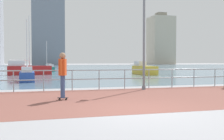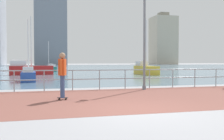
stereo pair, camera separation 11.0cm
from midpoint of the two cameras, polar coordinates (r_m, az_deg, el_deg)
The scene contains 12 objects.
ground at distance 47.29m, azimuth -10.85°, elevation 0.16°, with size 220.00×220.00×0.00m, color #9E9EA3.
brick_paving at distance 10.26m, azimuth 0.98°, elevation -6.30°, with size 28.00×6.38×0.01m, color brown.
harbor_water at distance 58.08m, azimuth -11.44°, elevation 0.49°, with size 180.00×88.00×0.00m, color slate.
waterfront_railing at distance 13.28m, azimuth -2.59°, elevation -1.28°, with size 25.25×0.06×1.05m.
lamppost at distance 13.32m, azimuth 7.02°, elevation 8.98°, with size 0.78×0.48×5.62m.
skateboarder at distance 9.87m, azimuth -10.76°, elevation -0.30°, with size 0.41×0.55×1.81m.
sailboat_navy at distance 19.82m, azimuth -18.08°, elevation -1.13°, with size 1.20×3.32×4.58m.
sailboat_white at distance 29.08m, azimuth -17.86°, elevation 0.17°, with size 4.69×2.05×6.37m.
sailboat_gray at distance 37.69m, azimuth -13.85°, elevation 0.31°, with size 2.20×3.22×4.36m.
sailboat_ivory at distance 28.91m, azimuth 7.60°, elevation 0.21°, with size 1.42×4.43×6.20m.
tower_beige at distance 99.65m, azimuth -13.58°, elevation 11.29°, with size 11.53×10.65×37.03m.
tower_brick at distance 122.33m, azimuth 11.42°, elevation 6.53°, with size 10.57×10.14×24.13m.
Camera 2 is at (-2.58, -7.21, 1.48)m, focal length 40.77 mm.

